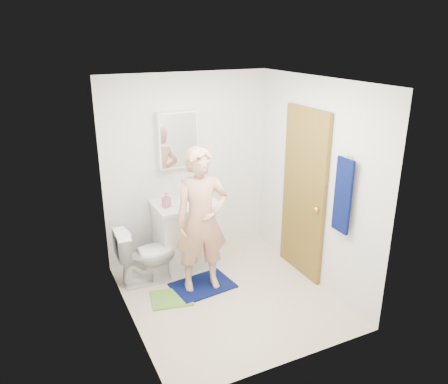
# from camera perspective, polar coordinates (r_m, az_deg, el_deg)

# --- Properties ---
(floor) EXTENTS (2.20, 2.40, 0.02)m
(floor) POSITION_cam_1_polar(r_m,az_deg,el_deg) (5.14, 0.60, -13.48)
(floor) COLOR beige
(floor) RESTS_ON ground
(ceiling) EXTENTS (2.20, 2.40, 0.02)m
(ceiling) POSITION_cam_1_polar(r_m,az_deg,el_deg) (4.31, 0.72, 14.45)
(ceiling) COLOR white
(ceiling) RESTS_ON ground
(wall_back) EXTENTS (2.20, 0.02, 2.40)m
(wall_back) POSITION_cam_1_polar(r_m,az_deg,el_deg) (5.64, -4.77, 3.18)
(wall_back) COLOR silver
(wall_back) RESTS_ON ground
(wall_front) EXTENTS (2.20, 0.02, 2.40)m
(wall_front) POSITION_cam_1_polar(r_m,az_deg,el_deg) (3.63, 9.16, -6.90)
(wall_front) COLOR silver
(wall_front) RESTS_ON ground
(wall_left) EXTENTS (0.02, 2.40, 2.40)m
(wall_left) POSITION_cam_1_polar(r_m,az_deg,el_deg) (4.25, -12.92, -3.04)
(wall_left) COLOR silver
(wall_left) RESTS_ON ground
(wall_right) EXTENTS (0.02, 2.40, 2.40)m
(wall_right) POSITION_cam_1_polar(r_m,az_deg,el_deg) (5.14, 11.83, 1.14)
(wall_right) COLOR silver
(wall_right) RESTS_ON ground
(vanity_cabinet) EXTENTS (0.75, 0.55, 0.80)m
(vanity_cabinet) POSITION_cam_1_polar(r_m,az_deg,el_deg) (5.62, -4.89, -5.64)
(vanity_cabinet) COLOR white
(vanity_cabinet) RESTS_ON floor
(countertop) EXTENTS (0.79, 0.59, 0.05)m
(countertop) POSITION_cam_1_polar(r_m,az_deg,el_deg) (5.45, -5.02, -1.61)
(countertop) COLOR white
(countertop) RESTS_ON vanity_cabinet
(sink_basin) EXTENTS (0.40, 0.40, 0.03)m
(sink_basin) POSITION_cam_1_polar(r_m,az_deg,el_deg) (5.45, -5.03, -1.47)
(sink_basin) COLOR white
(sink_basin) RESTS_ON countertop
(faucet) EXTENTS (0.03, 0.03, 0.12)m
(faucet) POSITION_cam_1_polar(r_m,az_deg,el_deg) (5.58, -5.70, -0.18)
(faucet) COLOR silver
(faucet) RESTS_ON countertop
(medicine_cabinet) EXTENTS (0.50, 0.12, 0.70)m
(medicine_cabinet) POSITION_cam_1_polar(r_m,az_deg,el_deg) (5.42, -6.12, 6.82)
(medicine_cabinet) COLOR white
(medicine_cabinet) RESTS_ON wall_back
(mirror_panel) EXTENTS (0.46, 0.01, 0.66)m
(mirror_panel) POSITION_cam_1_polar(r_m,az_deg,el_deg) (5.37, -5.89, 6.69)
(mirror_panel) COLOR white
(mirror_panel) RESTS_ON wall_back
(door) EXTENTS (0.05, 0.80, 2.05)m
(door) POSITION_cam_1_polar(r_m,az_deg,el_deg) (5.29, 10.34, -0.25)
(door) COLOR olive
(door) RESTS_ON ground
(door_knob) EXTENTS (0.07, 0.07, 0.07)m
(door_knob) POSITION_cam_1_polar(r_m,az_deg,el_deg) (5.06, 12.01, -2.24)
(door_knob) COLOR gold
(door_knob) RESTS_ON door
(towel) EXTENTS (0.03, 0.24, 0.80)m
(towel) POSITION_cam_1_polar(r_m,az_deg,el_deg) (4.67, 15.26, -0.48)
(towel) COLOR #08124B
(towel) RESTS_ON wall_right
(towel_hook) EXTENTS (0.06, 0.02, 0.02)m
(towel_hook) POSITION_cam_1_polar(r_m,az_deg,el_deg) (4.57, 16.12, 4.54)
(towel_hook) COLOR silver
(towel_hook) RESTS_ON wall_right
(toilet) EXTENTS (0.70, 0.41, 0.71)m
(toilet) POSITION_cam_1_polar(r_m,az_deg,el_deg) (5.31, -10.14, -8.11)
(toilet) COLOR white
(toilet) RESTS_ON floor
(bath_mat) EXTENTS (0.74, 0.57, 0.02)m
(bath_mat) POSITION_cam_1_polar(r_m,az_deg,el_deg) (5.30, -2.79, -12.09)
(bath_mat) COLOR #08124B
(bath_mat) RESTS_ON floor
(green_rug) EXTENTS (0.52, 0.47, 0.02)m
(green_rug) POSITION_cam_1_polar(r_m,az_deg,el_deg) (5.11, -6.85, -13.60)
(green_rug) COLOR #64A436
(green_rug) RESTS_ON floor
(soap_dispenser) EXTENTS (0.11, 0.11, 0.18)m
(soap_dispenser) POSITION_cam_1_polar(r_m,az_deg,el_deg) (5.29, -7.54, -1.02)
(soap_dispenser) COLOR #D06188
(soap_dispenser) RESTS_ON countertop
(toothbrush_cup) EXTENTS (0.14, 0.14, 0.10)m
(toothbrush_cup) POSITION_cam_1_polar(r_m,az_deg,el_deg) (5.59, -2.41, -0.19)
(toothbrush_cup) COLOR #744292
(toothbrush_cup) RESTS_ON countertop
(man) EXTENTS (0.66, 0.48, 1.67)m
(man) POSITION_cam_1_polar(r_m,az_deg,el_deg) (4.89, -2.94, -3.75)
(man) COLOR tan
(man) RESTS_ON bath_mat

